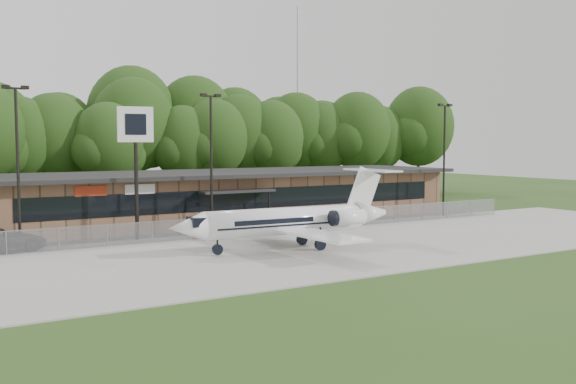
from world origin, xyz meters
TOP-DOWN VIEW (x-y plane):
  - ground at (0.00, 0.00)m, footprint 160.00×160.00m
  - apron at (0.00, 8.00)m, footprint 64.00×18.00m
  - parking_lot at (0.00, 19.50)m, footprint 50.00×9.00m
  - terminal at (-0.00, 23.94)m, footprint 41.00×11.65m
  - fence at (0.00, 15.00)m, footprint 46.00×0.04m
  - treeline at (0.00, 42.00)m, footprint 72.00×12.00m
  - radio_mast at (22.00, 48.00)m, footprint 0.20×0.20m
  - light_pole_left at (-18.00, 16.50)m, footprint 1.55×0.30m
  - light_pole_mid at (-5.00, 16.50)m, footprint 1.55×0.30m
  - light_pole_right at (18.00, 16.50)m, footprint 1.55×0.30m
  - business_jet at (-3.38, 7.98)m, footprint 15.15×13.48m
  - pole_sign at (-10.45, 16.79)m, footprint 2.42×0.58m

SIDE VIEW (x-z plane):
  - ground at x=0.00m, z-range 0.00..0.00m
  - parking_lot at x=0.00m, z-range 0.00..0.06m
  - apron at x=0.00m, z-range 0.00..0.08m
  - fence at x=0.00m, z-range 0.02..1.54m
  - business_jet at x=-3.38m, z-range -0.73..4.37m
  - terminal at x=0.00m, z-range 0.03..4.33m
  - light_pole_left at x=-18.00m, z-range 0.86..11.09m
  - light_pole_mid at x=-5.00m, z-range 0.86..11.09m
  - light_pole_right at x=18.00m, z-range 0.86..11.09m
  - pole_sign at x=-10.45m, z-range 2.43..11.60m
  - treeline at x=0.00m, z-range 0.00..15.00m
  - radio_mast at x=22.00m, z-range 0.00..25.00m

